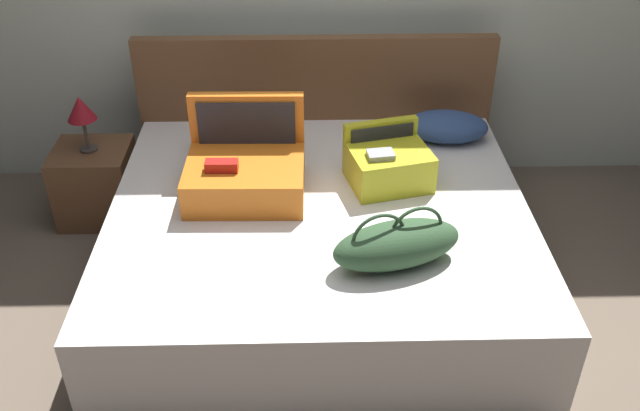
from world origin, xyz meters
TOP-DOWN VIEW (x-y plane):
  - ground_plane at (0.00, 0.00)m, footprint 12.00×12.00m
  - bed at (0.00, 0.40)m, footprint 2.08×1.88m
  - headboard at (0.00, 1.38)m, footprint 2.12×0.08m
  - hard_case_large at (-0.37, 0.55)m, footprint 0.60×0.52m
  - hard_case_medium at (0.36, 0.61)m, footprint 0.47×0.42m
  - duffel_bag at (0.33, -0.06)m, footprint 0.63×0.40m
  - pillow_near_headboard at (0.75, 1.08)m, footprint 0.50×0.33m
  - pillow_center_head at (-0.46, 0.98)m, footprint 0.47×0.26m
  - nightstand at (-1.32, 1.09)m, footprint 0.44×0.40m
  - table_lamp at (-1.32, 1.09)m, footprint 0.16×0.16m

SIDE VIEW (x-z plane):
  - ground_plane at x=0.00m, z-range 0.00..0.00m
  - nightstand at x=-1.32m, z-range 0.00..0.46m
  - bed at x=0.00m, z-range 0.00..0.51m
  - headboard at x=0.00m, z-range 0.00..1.02m
  - pillow_near_headboard at x=0.75m, z-range 0.51..0.68m
  - pillow_center_head at x=-0.46m, z-range 0.51..0.69m
  - duffel_bag at x=0.33m, z-range 0.47..0.75m
  - hard_case_medium at x=0.36m, z-range 0.48..0.77m
  - hard_case_large at x=-0.37m, z-range 0.41..0.86m
  - table_lamp at x=-1.32m, z-range 0.54..0.88m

